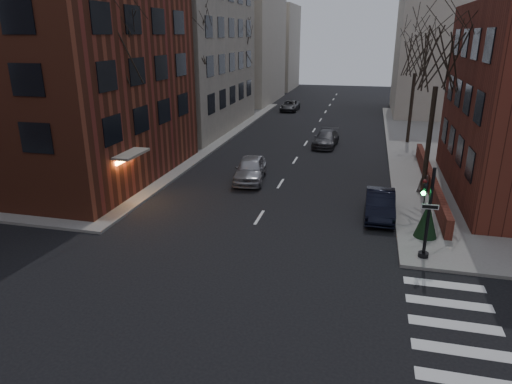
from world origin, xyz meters
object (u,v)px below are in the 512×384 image
sandwich_board (424,184)px  traffic_signal (426,219)px  streetlamp_far (251,80)px  streetlamp_near (184,105)px  car_lane_gray (326,139)px  tree_left_a (114,49)px  tree_left_c (240,46)px  tree_right_a (439,57)px  tree_right_b (417,55)px  car_lane_far (290,106)px  evergreen_shrub (427,219)px  parked_sedan (380,204)px  car_lane_silver (250,169)px  tree_left_b (193,39)px

sandwich_board → traffic_signal: bearing=-72.7°
sandwich_board → streetlamp_far: bearing=148.4°
streetlamp_near → streetlamp_far: size_ratio=1.00×
car_lane_gray → sandwich_board: (7.01, -11.11, -0.04)m
tree_left_a → tree_left_c: (0.00, 26.00, -0.44)m
tree_left_a → tree_right_a: (17.60, 4.00, -0.44)m
tree_right_b → car_lane_far: (-13.33, 15.81, -6.96)m
car_lane_gray → streetlamp_near: bearing=-140.2°
traffic_signal → tree_right_b: (0.86, 23.01, 5.68)m
evergreen_shrub → parked_sedan: bearing=130.7°
streetlamp_far → car_lane_gray: bearing=-51.8°
traffic_signal → streetlamp_near: 20.86m
tree_left_c → parked_sedan: bearing=-60.4°
car_lane_far → streetlamp_near: bearing=-97.8°
tree_right_b → car_lane_gray: bearing=-158.4°
streetlamp_far → evergreen_shrub: streetlamp_far is taller
traffic_signal → car_lane_gray: bearing=106.8°
parked_sedan → sandwich_board: bearing=59.5°
tree_left_a → car_lane_silver: tree_left_a is taller
streetlamp_far → traffic_signal: bearing=-63.9°
tree_left_b → streetlamp_near: bearing=-81.5°
tree_left_a → car_lane_silver: size_ratio=2.19×
streetlamp_near → sandwich_board: bearing=-12.8°
tree_left_a → car_lane_far: size_ratio=2.27×
car_lane_far → evergreen_shrub: bearing=-70.4°
car_lane_silver → tree_left_c: bearing=100.1°
tree_left_b → tree_right_a: tree_left_b is taller
traffic_signal → tree_right_b: tree_right_b is taller
tree_right_a → sandwich_board: (0.03, 0.13, -7.40)m
car_lane_silver → tree_left_a: bearing=-155.1°
tree_right_b → traffic_signal: bearing=-92.1°
parked_sedan → car_lane_silver: (-8.29, 4.54, 0.10)m
streetlamp_far → car_lane_far: size_ratio=1.39×
sandwich_board → evergreen_shrub: 6.95m
tree_right_a → sandwich_board: size_ratio=10.20×
tree_right_b → sandwich_board: 15.52m
tree_left_c → streetlamp_far: (0.60, 2.00, -3.79)m
tree_left_c → streetlamp_near: bearing=-88.1°
streetlamp_far → parked_sedan: 32.00m
tree_right_b → evergreen_shrub: 21.79m
tree_left_b → evergreen_shrub: bearing=-40.9°
tree_left_c → car_lane_gray: bearing=-45.4°
car_lane_silver → evergreen_shrub: bearing=-40.9°
tree_left_a → car_lane_far: bearing=82.8°
car_lane_gray → tree_left_a: bearing=-120.9°
traffic_signal → streetlamp_near: streetlamp_near is taller
tree_left_c → streetlamp_near: 18.40m
car_lane_gray → tree_right_b: bearing=25.5°
tree_left_a → streetlamp_near: tree_left_a is taller
tree_left_a → evergreen_shrub: tree_left_a is taller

